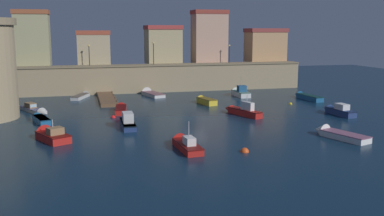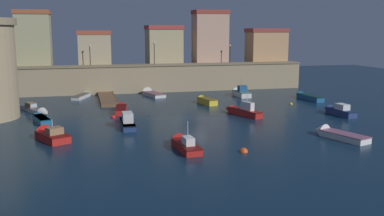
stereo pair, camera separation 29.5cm
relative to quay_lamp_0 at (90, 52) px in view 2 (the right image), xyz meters
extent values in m
plane|color=#0C2338|center=(11.52, -23.93, -6.91)|extent=(134.91, 134.91, 0.00)
cube|color=#9E8966|center=(11.52, 0.00, -4.70)|extent=(50.39, 2.89, 4.42)
cube|color=#817053|center=(11.52, 0.00, -2.38)|extent=(50.39, 3.19, 0.24)
cube|color=tan|center=(-8.88, 4.12, 1.74)|extent=(5.38, 5.35, 8.47)
cube|color=#9A5030|center=(-8.88, 4.12, 6.32)|extent=(5.59, 5.57, 0.70)
cube|color=tan|center=(0.81, 3.07, 0.09)|extent=(5.38, 3.25, 5.17)
cube|color=#A04530|center=(0.81, 3.07, 3.03)|extent=(5.59, 3.38, 0.70)
cube|color=tan|center=(12.98, 4.28, 0.54)|extent=(5.93, 5.68, 6.06)
cube|color=#AC3A37|center=(12.98, 4.28, 3.92)|extent=(6.17, 5.90, 0.70)
cube|color=tan|center=(21.33, 3.46, 1.88)|extent=(5.92, 4.03, 8.76)
cube|color=#96392F|center=(21.33, 3.46, 6.61)|extent=(6.16, 4.19, 0.70)
cube|color=tan|center=(32.40, 3.67, 0.28)|extent=(6.92, 4.45, 5.56)
cube|color=brown|center=(32.40, 3.67, 3.41)|extent=(7.20, 4.63, 0.70)
cube|color=brown|center=(2.16, -7.60, -6.67)|extent=(2.44, 12.32, 0.48)
cylinder|color=#4B3523|center=(3.25, -2.98, -6.56)|extent=(0.20, 0.20, 0.70)
cylinder|color=#4B3523|center=(3.25, -6.06, -6.56)|extent=(0.20, 0.20, 0.70)
cylinder|color=#4B3523|center=(3.25, -9.14, -6.56)|extent=(0.20, 0.20, 0.70)
cylinder|color=#4B3523|center=(3.25, -12.22, -6.56)|extent=(0.20, 0.20, 0.70)
cylinder|color=black|center=(0.00, 0.00, -0.72)|extent=(0.12, 0.12, 3.08)
sphere|color=#F9D172|center=(0.00, 0.00, 0.97)|extent=(0.32, 0.32, 0.32)
cylinder|color=black|center=(10.54, 0.00, -0.53)|extent=(0.12, 0.12, 3.45)
sphere|color=#F9D172|center=(10.54, 0.00, 1.35)|extent=(0.32, 0.32, 0.32)
cylinder|color=black|center=(23.99, 0.00, -0.82)|extent=(0.12, 0.12, 2.88)
sphere|color=#F9D172|center=(23.99, 0.00, 0.77)|extent=(0.32, 0.32, 0.32)
cube|color=white|center=(22.76, -37.28, -6.60)|extent=(3.07, 5.05, 0.63)
cone|color=white|center=(21.80, -34.43, -6.60)|extent=(1.90, 1.76, 1.55)
cube|color=#86536D|center=(22.76, -37.28, -6.32)|extent=(3.13, 5.16, 0.08)
cube|color=red|center=(-4.31, -30.98, -6.53)|extent=(3.48, 4.42, 0.76)
cone|color=red|center=(-5.45, -28.74, -6.53)|extent=(2.08, 1.80, 1.76)
cube|color=#630B08|center=(-4.31, -30.98, -6.19)|extent=(3.55, 4.51, 0.08)
cube|color=olive|center=(-4.07, -31.44, -5.83)|extent=(1.71, 1.59, 0.65)
cube|color=#99B7C6|center=(-4.32, -30.96, -5.80)|extent=(1.13, 0.62, 0.39)
cylinder|color=#B2B2B7|center=(-4.29, -31.01, -5.49)|extent=(0.08, 0.08, 1.34)
cube|color=silver|center=(-7.69, -14.44, -6.68)|extent=(3.85, 5.58, 0.46)
cone|color=silver|center=(-6.05, -17.48, -6.68)|extent=(1.79, 1.84, 1.28)
cube|color=#565677|center=(-7.69, -14.44, -6.49)|extent=(3.93, 5.69, 0.08)
cube|color=olive|center=(-7.98, -13.91, -6.14)|extent=(1.65, 2.00, 0.61)
cube|color=#99B7C6|center=(-7.56, -14.69, -6.11)|extent=(0.75, 0.44, 0.37)
cube|color=red|center=(3.24, -18.03, -6.54)|extent=(1.82, 4.50, 0.73)
cone|color=red|center=(3.58, -15.29, -6.54)|extent=(1.38, 1.37, 1.24)
cube|color=#640D0E|center=(3.24, -18.03, -6.22)|extent=(1.86, 4.59, 0.08)
cube|color=silver|center=(9.54, -5.10, -6.63)|extent=(3.13, 5.39, 0.56)
cone|color=silver|center=(8.70, -2.02, -6.63)|extent=(2.07, 1.82, 1.76)
cube|color=#774D57|center=(9.54, -5.10, -6.39)|extent=(3.19, 5.50, 0.08)
cube|color=red|center=(17.79, -23.73, -6.53)|extent=(2.76, 5.36, 0.77)
cone|color=red|center=(16.74, -20.62, -6.53)|extent=(1.46, 1.67, 1.07)
cube|color=#560D0C|center=(17.79, -23.73, -6.18)|extent=(2.81, 5.47, 0.08)
cube|color=silver|center=(17.95, -24.19, -5.64)|extent=(1.19, 1.96, 0.99)
cube|color=#99B7C6|center=(17.65, -23.31, -5.59)|extent=(0.55, 0.24, 0.59)
cylinder|color=#B2B2B7|center=(17.91, -24.09, -5.22)|extent=(0.08, 0.08, 1.83)
cube|color=navy|center=(29.32, -26.48, -6.53)|extent=(1.68, 4.49, 0.76)
cone|color=navy|center=(29.06, -23.73, -6.53)|extent=(1.32, 1.34, 1.21)
cube|color=#0F1B33|center=(29.32, -26.48, -6.19)|extent=(1.71, 4.58, 0.08)
cube|color=silver|center=(29.34, -26.67, -5.80)|extent=(1.21, 1.75, 0.70)
cube|color=#195689|center=(31.71, -14.70, -6.54)|extent=(1.77, 5.36, 0.74)
cone|color=#195689|center=(31.43, -11.43, -6.54)|extent=(1.38, 1.50, 1.26)
cube|color=#0E3231|center=(31.71, -14.70, -6.21)|extent=(1.81, 5.46, 0.08)
cube|color=navy|center=(3.18, -26.58, -6.61)|extent=(1.37, 5.33, 0.60)
cone|color=navy|center=(3.22, -23.27, -6.61)|extent=(1.27, 1.41, 1.25)
cube|color=black|center=(3.18, -26.58, -6.35)|extent=(1.40, 5.44, 0.08)
cube|color=silver|center=(3.18, -26.86, -5.79)|extent=(1.09, 1.99, 1.05)
cube|color=silver|center=(-1.69, -4.66, -6.62)|extent=(2.92, 4.97, 0.58)
cone|color=silver|center=(-0.58, -1.82, -6.62)|extent=(1.60, 1.70, 1.19)
cube|color=#706359|center=(-1.69, -4.66, -6.38)|extent=(2.98, 5.07, 0.08)
cube|color=gold|center=(15.63, -14.58, -6.49)|extent=(2.13, 3.93, 0.84)
cone|color=gold|center=(15.11, -12.30, -6.49)|extent=(1.47, 1.30, 1.27)
cube|color=brown|center=(15.63, -14.58, -6.11)|extent=(2.17, 4.01, 0.08)
cube|color=red|center=(7.23, -37.16, -6.60)|extent=(1.79, 4.72, 0.62)
cone|color=red|center=(7.02, -34.26, -6.60)|extent=(1.47, 1.39, 1.38)
cube|color=#5F0E0C|center=(7.23, -37.16, -6.33)|extent=(1.82, 4.82, 0.08)
cube|color=silver|center=(7.27, -37.67, -5.95)|extent=(0.90, 1.47, 0.68)
cylinder|color=#B2B2B7|center=(7.26, -37.52, -5.29)|extent=(0.08, 0.08, 2.01)
cube|color=white|center=(22.98, -8.76, -6.50)|extent=(1.66, 4.41, 0.81)
cone|color=white|center=(22.96, -5.99, -6.50)|extent=(1.56, 1.24, 1.55)
cube|color=slate|center=(22.98, -8.76, -6.14)|extent=(1.70, 4.50, 0.08)
cube|color=navy|center=(22.98, -9.09, -5.62)|extent=(1.29, 1.12, 0.95)
cube|color=#99B7C6|center=(22.98, -8.53, -5.57)|extent=(1.16, 0.07, 0.57)
cylinder|color=#B2B2B7|center=(22.98, -8.86, -4.90)|extent=(0.08, 0.08, 2.39)
cube|color=#195689|center=(-6.04, -22.06, -6.57)|extent=(2.34, 4.39, 0.68)
cone|color=#195689|center=(-6.83, -19.51, -6.57)|extent=(1.37, 1.45, 1.07)
cube|color=#0C2E4B|center=(-6.04, -22.06, -6.27)|extent=(2.38, 4.48, 0.08)
sphere|color=#EA4C19|center=(11.85, -38.99, -6.91)|extent=(0.75, 0.75, 0.75)
sphere|color=red|center=(2.04, -21.01, -6.91)|extent=(0.59, 0.59, 0.59)
sphere|color=yellow|center=(27.13, -17.49, -6.91)|extent=(0.50, 0.50, 0.50)
camera|label=1|loc=(-1.60, -72.98, 3.42)|focal=40.81mm
camera|label=2|loc=(-1.31, -73.05, 3.42)|focal=40.81mm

